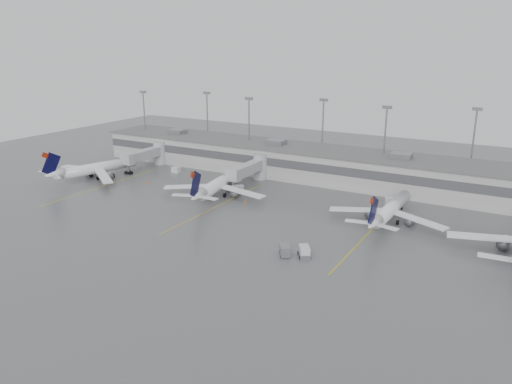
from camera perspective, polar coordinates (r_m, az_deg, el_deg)
The scene contains 18 objects.
ground at distance 85.88m, azimuth -3.77°, elevation -7.93°, with size 260.00×260.00×0.00m, color #555557.
terminal at distance 134.09m, azimuth 9.90°, elevation 2.88°, with size 152.00×17.00×9.45m.
light_masts at distance 137.82m, azimuth 10.90°, elevation 6.54°, with size 142.40×8.00×20.60m.
jet_bridge_left at distance 151.73m, azimuth -11.93°, elevation 4.27°, with size 4.00×17.20×7.00m.
jet_bridge_right at distance 131.65m, azimuth -0.37°, elevation 2.74°, with size 4.00×17.20×7.00m.
stand_markings at distance 105.19m, azimuth 3.42°, elevation -3.17°, with size 105.25×40.00×0.01m.
jet_far_left at distance 142.53m, azimuth -17.87°, elevation 2.62°, with size 25.05×28.48×9.44m.
jet_mid_left at distance 120.53m, azimuth -4.42°, elevation 0.89°, with size 25.64×28.99×9.45m.
jet_mid_right at distance 106.25m, azimuth 15.05°, elevation -1.95°, with size 24.59×27.57×8.92m.
baggage_tug at distance 87.60m, azimuth 5.54°, elevation -6.91°, with size 3.24×3.58×1.97m.
baggage_cart at distance 87.75m, azimuth 3.31°, elevation -6.67°, with size 3.00×3.36×1.88m.
gse_uld_a at distance 144.17m, azimuth -9.14°, elevation 2.52°, with size 2.31×1.54×1.64m, color silver.
gse_uld_b at distance 124.14m, azimuth -2.07°, elevation 0.43°, with size 2.53×1.68×1.79m, color silver.
gse_uld_c at distance 117.42m, azimuth 15.18°, elevation -1.09°, with size 2.75×1.83×1.95m, color silver.
gse_loader at distance 129.61m, azimuth -3.08°, elevation 1.24°, with size 2.29×3.67×2.29m, color slate.
cone_a at distance 133.96m, azimuth -12.17°, elevation 1.05°, with size 0.47×0.47×0.75m, color #FF5E05.
cone_b at distance 115.56m, azimuth -1.22°, elevation -1.08°, with size 0.50×0.50×0.79m, color #FF5E05.
cone_c at distance 113.46m, azimuth 13.94°, elevation -1.95°, with size 0.45×0.45×0.72m, color #FF5E05.
Camera 1 is at (43.29, -64.90, 35.91)m, focal length 35.00 mm.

